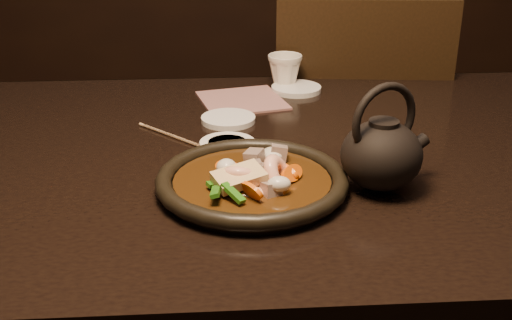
{
  "coord_description": "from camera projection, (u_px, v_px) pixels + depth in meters",
  "views": [
    {
      "loc": [
        -0.1,
        -1.03,
        1.19
      ],
      "look_at": [
        -0.05,
        -0.15,
        0.8
      ],
      "focal_mm": 45.0,
      "sensor_mm": 36.0,
      "label": 1
    }
  ],
  "objects": [
    {
      "name": "chair",
      "position": [
        352.0,
        150.0,
        1.74
      ],
      "size": [
        0.49,
        0.49,
        0.93
      ],
      "rotation": [
        0.0,
        0.0,
        3.03
      ],
      "color": "black",
      "rests_on": "floor"
    },
    {
      "name": "napkin",
      "position": [
        242.0,
        100.0,
        1.37
      ],
      "size": [
        0.2,
        0.2,
        0.0
      ],
      "primitive_type": "cube",
      "rotation": [
        0.0,
        0.0,
        0.23
      ],
      "color": "#95605B",
      "rests_on": "table"
    },
    {
      "name": "teapot",
      "position": [
        382.0,
        151.0,
        0.96
      ],
      "size": [
        0.15,
        0.12,
        0.17
      ],
      "rotation": [
        0.0,
        0.0,
        0.43
      ],
      "color": "black",
      "rests_on": "table"
    },
    {
      "name": "table",
      "position": [
        275.0,
        189.0,
        1.15
      ],
      "size": [
        1.6,
        0.9,
        0.75
      ],
      "color": "black",
      "rests_on": "floor"
    },
    {
      "name": "saucer_left",
      "position": [
        228.0,
        119.0,
        1.25
      ],
      "size": [
        0.11,
        0.11,
        0.01
      ],
      "primitive_type": "cylinder",
      "color": "white",
      "rests_on": "table"
    },
    {
      "name": "plate",
      "position": [
        252.0,
        182.0,
        0.97
      ],
      "size": [
        0.29,
        0.29,
        0.03
      ],
      "color": "black",
      "rests_on": "table"
    },
    {
      "name": "saucer_right",
      "position": [
        296.0,
        89.0,
        1.43
      ],
      "size": [
        0.11,
        0.11,
        0.01
      ],
      "primitive_type": "cylinder",
      "color": "white",
      "rests_on": "table"
    },
    {
      "name": "soy_dish",
      "position": [
        227.0,
        145.0,
        1.13
      ],
      "size": [
        0.1,
        0.1,
        0.01
      ],
      "primitive_type": "cylinder",
      "color": "white",
      "rests_on": "table"
    },
    {
      "name": "stirfry",
      "position": [
        254.0,
        178.0,
        0.97
      ],
      "size": [
        0.16,
        0.18,
        0.06
      ],
      "color": "#311B09",
      "rests_on": "plate"
    },
    {
      "name": "chopsticks",
      "position": [
        177.0,
        138.0,
        1.17
      ],
      "size": [
        0.15,
        0.16,
        0.01
      ],
      "rotation": [
        0.0,
        0.0,
        0.78
      ],
      "color": "tan",
      "rests_on": "table"
    },
    {
      "name": "tea_cup",
      "position": [
        285.0,
        69.0,
        1.45
      ],
      "size": [
        0.09,
        0.09,
        0.08
      ],
      "primitive_type": "imported",
      "rotation": [
        0.0,
        0.0,
        0.24
      ],
      "color": "beige",
      "rests_on": "table"
    }
  ]
}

